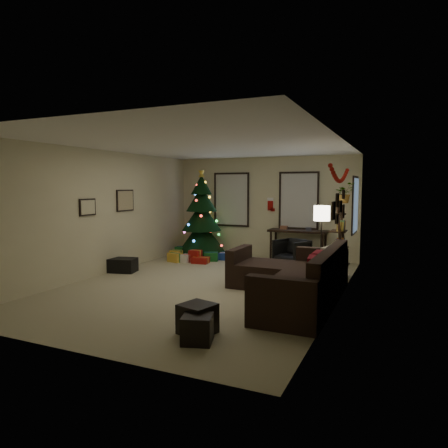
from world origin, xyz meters
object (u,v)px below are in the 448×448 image
Objects in this scene: sofa at (295,281)px; desk at (298,234)px; bookshelf at (341,243)px; christmas_tree at (202,220)px; desk_chair at (292,252)px.

sofa reaches higher than desk.
desk is at bearing 128.20° from bookshelf.
christmas_tree reaches higher than sofa.
sofa is 4.63× the size of desk_chair.
sofa is at bearing -42.28° from christmas_tree.
christmas_tree is 2.62m from desk.
sofa is at bearing -105.15° from bookshelf.
bookshelf is at bearing -13.84° from desk_chair.
bookshelf reaches higher than desk.
christmas_tree reaches higher than bookshelf.
sofa is 2.01× the size of desk.
christmas_tree is at bearing -162.14° from desk_chair.
christmas_tree is 3.73× the size of desk_chair.
bookshelf is (1.29, -1.64, 0.05)m from desk.
desk is 2.09m from bookshelf.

